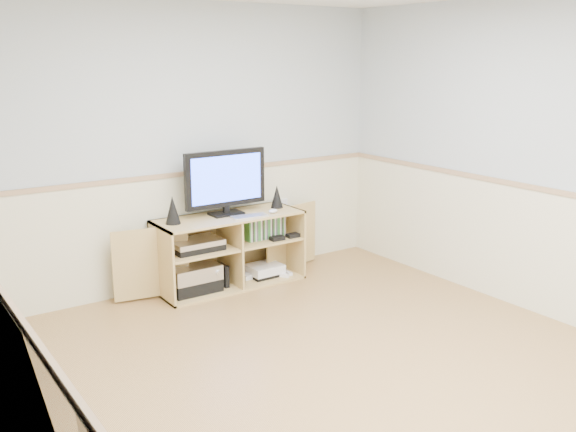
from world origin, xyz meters
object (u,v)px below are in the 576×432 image
object	(u,v)px
keyboard	(250,216)
game_consoles	(263,271)
monitor	(226,180)
media_cabinet	(227,248)

from	to	relation	value
keyboard	game_consoles	size ratio (longest dim) A/B	0.72
keyboard	game_consoles	xyz separation A→B (m)	(0.21, 0.13, -0.59)
monitor	keyboard	bearing A→B (deg)	-55.27
media_cabinet	game_consoles	xyz separation A→B (m)	(0.34, -0.07, -0.26)
media_cabinet	keyboard	size ratio (longest dim) A/B	6.52
monitor	game_consoles	distance (m)	0.96
keyboard	game_consoles	bearing A→B (deg)	37.57
monitor	media_cabinet	bearing A→B (deg)	90.00
monitor	game_consoles	world-z (taller)	monitor
media_cabinet	game_consoles	bearing A→B (deg)	-11.58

